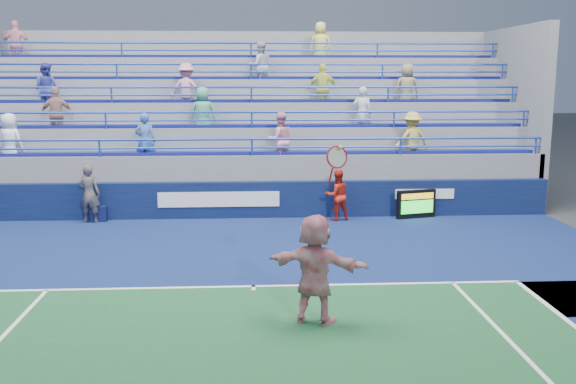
{
  "coord_description": "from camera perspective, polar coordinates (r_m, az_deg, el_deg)",
  "views": [
    {
      "loc": [
        -0.01,
        -12.43,
        4.21
      ],
      "look_at": [
        0.84,
        2.5,
        1.5
      ],
      "focal_mm": 40.0,
      "sensor_mm": 36.0,
      "label": 1
    }
  ],
  "objects": [
    {
      "name": "ball_girl",
      "position": [
        18.9,
        4.38,
        -0.29
      ],
      "size": [
        0.85,
        0.74,
        1.51
      ],
      "primitive_type": "imported",
      "rotation": [
        0.0,
        0.0,
        3.4
      ],
      "color": "red",
      "rests_on": "ground"
    },
    {
      "name": "line_judge",
      "position": [
        19.4,
        -17.25,
        -0.15
      ],
      "size": [
        0.68,
        0.5,
        1.71
      ],
      "primitive_type": "imported",
      "rotation": [
        0.0,
        0.0,
        2.99
      ],
      "color": "#141C37",
      "rests_on": "ground"
    },
    {
      "name": "bleacher_stand",
      "position": [
        22.86,
        -3.25,
        3.56
      ],
      "size": [
        18.0,
        5.6,
        6.13
      ],
      "color": "slate",
      "rests_on": "ground"
    },
    {
      "name": "ground",
      "position": [
        13.13,
        -3.09,
        -8.45
      ],
      "size": [
        120.0,
        120.0,
        0.0
      ],
      "primitive_type": "plane",
      "color": "#333538"
    },
    {
      "name": "serve_speed_board",
      "position": [
        19.56,
        11.32,
        -1.07
      ],
      "size": [
        1.23,
        0.44,
        0.86
      ],
      "color": "black",
      "rests_on": "ground"
    },
    {
      "name": "judge_chair",
      "position": [
        19.67,
        -16.42,
        -1.72
      ],
      "size": [
        0.49,
        0.49,
        0.83
      ],
      "color": "#0B1139",
      "rests_on": "ground"
    },
    {
      "name": "sponsor_wall",
      "position": [
        19.28,
        -3.16,
        -0.68
      ],
      "size": [
        18.0,
        0.32,
        1.1
      ],
      "color": "#0B123D",
      "rests_on": "ground"
    },
    {
      "name": "tennis_player",
      "position": [
        11.04,
        2.42,
        -6.82
      ],
      "size": [
        1.87,
        1.22,
        3.09
      ],
      "color": "silver",
      "rests_on": "ground"
    }
  ]
}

